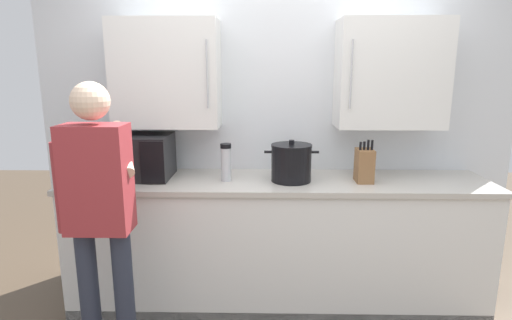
{
  "coord_description": "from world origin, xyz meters",
  "views": [
    {
      "loc": [
        -0.1,
        -1.87,
        1.7
      ],
      "look_at": [
        -0.15,
        0.87,
        1.09
      ],
      "focal_mm": 29.08,
      "sensor_mm": 36.0,
      "label": 1
    }
  ],
  "objects_px": {
    "stock_pot": "(291,163)",
    "person_figure": "(99,205)",
    "knife_block": "(364,165)",
    "microwave_oven": "(126,157)",
    "thermos_flask": "(226,162)"
  },
  "relations": [
    {
      "from": "microwave_oven",
      "to": "knife_block",
      "type": "height_order",
      "value": "microwave_oven"
    },
    {
      "from": "microwave_oven",
      "to": "person_figure",
      "type": "xyz_separation_m",
      "value": [
        0.08,
        -0.7,
        -0.12
      ]
    },
    {
      "from": "microwave_oven",
      "to": "thermos_flask",
      "type": "bearing_deg",
      "value": -5.48
    },
    {
      "from": "microwave_oven",
      "to": "thermos_flask",
      "type": "distance_m",
      "value": 0.71
    },
    {
      "from": "microwave_oven",
      "to": "knife_block",
      "type": "distance_m",
      "value": 1.65
    },
    {
      "from": "microwave_oven",
      "to": "person_figure",
      "type": "height_order",
      "value": "person_figure"
    },
    {
      "from": "knife_block",
      "to": "person_figure",
      "type": "xyz_separation_m",
      "value": [
        -1.57,
        -0.63,
        -0.08
      ]
    },
    {
      "from": "stock_pot",
      "to": "person_figure",
      "type": "bearing_deg",
      "value": -149.35
    },
    {
      "from": "knife_block",
      "to": "person_figure",
      "type": "relative_size",
      "value": 0.18
    },
    {
      "from": "knife_block",
      "to": "stock_pot",
      "type": "bearing_deg",
      "value": 178.51
    },
    {
      "from": "person_figure",
      "to": "microwave_oven",
      "type": "bearing_deg",
      "value": 96.16
    },
    {
      "from": "microwave_oven",
      "to": "person_figure",
      "type": "bearing_deg",
      "value": -83.84
    },
    {
      "from": "thermos_flask",
      "to": "microwave_oven",
      "type": "bearing_deg",
      "value": 174.52
    },
    {
      "from": "thermos_flask",
      "to": "knife_block",
      "type": "distance_m",
      "value": 0.94
    },
    {
      "from": "knife_block",
      "to": "microwave_oven",
      "type": "bearing_deg",
      "value": 177.4
    }
  ]
}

